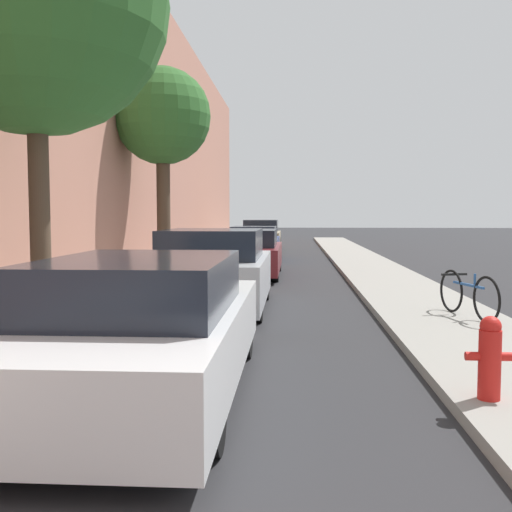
% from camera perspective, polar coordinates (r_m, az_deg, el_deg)
% --- Properties ---
extents(ground_plane, '(120.00, 120.00, 0.00)m').
position_cam_1_polar(ground_plane, '(14.80, 1.59, -2.63)').
color(ground_plane, '#28282B').
extents(sidewalk_left, '(2.00, 52.00, 0.12)m').
position_cam_1_polar(sidewalk_left, '(15.17, -9.43, -2.29)').
color(sidewalk_left, gray).
rests_on(sidewalk_left, ground).
extents(sidewalk_right, '(2.00, 52.00, 0.12)m').
position_cam_1_polar(sidewalk_right, '(14.97, 12.76, -2.43)').
color(sidewalk_right, gray).
rests_on(sidewalk_right, ground).
extents(building_facade_left, '(0.70, 52.00, 8.89)m').
position_cam_1_polar(building_facade_left, '(15.68, -14.58, 13.91)').
color(building_facade_left, tan).
rests_on(building_facade_left, ground).
extents(parked_car_white, '(1.84, 4.64, 1.33)m').
position_cam_1_polar(parked_car_white, '(5.80, -10.68, -6.89)').
color(parked_car_white, black).
rests_on(parked_car_white, ground).
extents(parked_car_silver, '(1.89, 4.05, 1.45)m').
position_cam_1_polar(parked_car_silver, '(10.68, -4.09, -1.52)').
color(parked_car_silver, black).
rests_on(parked_car_silver, ground).
extents(parked_car_maroon, '(1.87, 4.55, 1.30)m').
position_cam_1_polar(parked_car_maroon, '(16.43, -0.93, 0.25)').
color(parked_car_maroon, black).
rests_on(parked_car_maroon, ground).
extents(parked_car_navy, '(1.82, 4.27, 1.26)m').
position_cam_1_polar(parked_car_navy, '(22.24, -0.17, 1.19)').
color(parked_car_navy, black).
rests_on(parked_car_navy, ground).
extents(parked_car_champagne, '(1.75, 4.10, 1.45)m').
position_cam_1_polar(parked_car_champagne, '(27.82, 0.52, 1.91)').
color(parked_car_champagne, black).
rests_on(parked_car_champagne, ground).
extents(street_tree_near, '(3.34, 3.34, 5.92)m').
position_cam_1_polar(street_tree_near, '(8.41, -20.59, 22.05)').
color(street_tree_near, '#4C3A2B').
rests_on(street_tree_near, sidewalk_left).
extents(street_tree_far, '(2.50, 2.50, 5.38)m').
position_cam_1_polar(street_tree_far, '(15.85, -9.00, 12.96)').
color(street_tree_far, '#4C3A2B').
rests_on(street_tree_far, sidewalk_left).
extents(fire_hydrant, '(0.41, 0.19, 0.73)m').
position_cam_1_polar(fire_hydrant, '(5.57, 21.60, -9.00)').
color(fire_hydrant, red).
rests_on(fire_hydrant, sidewalk_right).
extents(bicycle, '(0.56, 1.67, 0.70)m').
position_cam_1_polar(bicycle, '(9.79, 19.73, -3.50)').
color(bicycle, black).
rests_on(bicycle, sidewalk_right).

